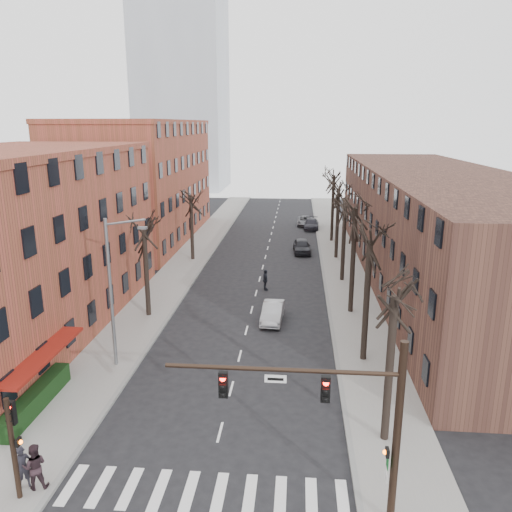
% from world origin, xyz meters
% --- Properties ---
extents(ground, '(160.00, 160.00, 0.00)m').
position_xyz_m(ground, '(0.00, 0.00, 0.00)').
color(ground, black).
rests_on(ground, ground).
extents(sidewalk_left, '(4.00, 90.00, 0.15)m').
position_xyz_m(sidewalk_left, '(-8.00, 35.00, 0.07)').
color(sidewalk_left, gray).
rests_on(sidewalk_left, ground).
extents(sidewalk_right, '(4.00, 90.00, 0.15)m').
position_xyz_m(sidewalk_right, '(8.00, 35.00, 0.07)').
color(sidewalk_right, gray).
rests_on(sidewalk_right, ground).
extents(building_left_near, '(12.00, 26.00, 12.00)m').
position_xyz_m(building_left_near, '(-16.00, 15.00, 6.00)').
color(building_left_near, brown).
rests_on(building_left_near, ground).
extents(building_left_far, '(12.00, 28.00, 14.00)m').
position_xyz_m(building_left_far, '(-16.00, 44.00, 7.00)').
color(building_left_far, brown).
rests_on(building_left_far, ground).
extents(building_right, '(12.00, 50.00, 10.00)m').
position_xyz_m(building_right, '(16.00, 30.00, 5.00)').
color(building_right, '#523126').
rests_on(building_right, ground).
extents(office_tower, '(18.00, 18.00, 60.00)m').
position_xyz_m(office_tower, '(-22.00, 95.00, 30.00)').
color(office_tower, '#B2B7BF').
rests_on(office_tower, ground).
extents(awning_left, '(1.20, 7.00, 0.15)m').
position_xyz_m(awning_left, '(-9.40, 6.00, 0.00)').
color(awning_left, maroon).
rests_on(awning_left, ground).
extents(hedge, '(0.80, 6.00, 1.00)m').
position_xyz_m(hedge, '(-9.50, 5.00, 0.65)').
color(hedge, black).
rests_on(hedge, sidewalk_left).
extents(tree_right_a, '(5.20, 5.20, 10.00)m').
position_xyz_m(tree_right_a, '(7.60, 4.00, 0.00)').
color(tree_right_a, black).
rests_on(tree_right_a, ground).
extents(tree_right_b, '(5.20, 5.20, 10.80)m').
position_xyz_m(tree_right_b, '(7.60, 12.00, 0.00)').
color(tree_right_b, black).
rests_on(tree_right_b, ground).
extents(tree_right_c, '(5.20, 5.20, 11.60)m').
position_xyz_m(tree_right_c, '(7.60, 20.00, 0.00)').
color(tree_right_c, black).
rests_on(tree_right_c, ground).
extents(tree_right_d, '(5.20, 5.20, 10.00)m').
position_xyz_m(tree_right_d, '(7.60, 28.00, 0.00)').
color(tree_right_d, black).
rests_on(tree_right_d, ground).
extents(tree_right_e, '(5.20, 5.20, 10.80)m').
position_xyz_m(tree_right_e, '(7.60, 36.00, 0.00)').
color(tree_right_e, black).
rests_on(tree_right_e, ground).
extents(tree_right_f, '(5.20, 5.20, 11.60)m').
position_xyz_m(tree_right_f, '(7.60, 44.00, 0.00)').
color(tree_right_f, black).
rests_on(tree_right_f, ground).
extents(tree_left_a, '(5.20, 5.20, 9.50)m').
position_xyz_m(tree_left_a, '(-7.60, 18.00, 0.00)').
color(tree_left_a, black).
rests_on(tree_left_a, ground).
extents(tree_left_b, '(5.20, 5.20, 9.50)m').
position_xyz_m(tree_left_b, '(-7.60, 34.00, 0.00)').
color(tree_left_b, black).
rests_on(tree_left_b, ground).
extents(signal_mast_arm, '(8.14, 0.30, 7.20)m').
position_xyz_m(signal_mast_arm, '(5.45, -1.00, 4.40)').
color(signal_mast_arm, black).
rests_on(signal_mast_arm, ground).
extents(signal_pole_left, '(0.47, 0.44, 4.40)m').
position_xyz_m(signal_pole_left, '(-6.99, -0.95, 2.61)').
color(signal_pole_left, black).
rests_on(signal_pole_left, ground).
extents(streetlight, '(2.45, 0.22, 9.03)m').
position_xyz_m(streetlight, '(-7.03, 10.00, 5.01)').
color(streetlight, slate).
rests_on(streetlight, ground).
extents(silver_sedan, '(1.68, 4.22, 1.36)m').
position_xyz_m(silver_sedan, '(1.75, 17.92, 0.68)').
color(silver_sedan, '#A4A6AB').
rests_on(silver_sedan, ground).
extents(parked_car_near, '(2.13, 4.66, 1.55)m').
position_xyz_m(parked_car_near, '(3.95, 38.16, 0.78)').
color(parked_car_near, black).
rests_on(parked_car_near, ground).
extents(parked_car_mid, '(2.14, 4.89, 1.40)m').
position_xyz_m(parked_car_mid, '(5.30, 51.39, 0.70)').
color(parked_car_mid, black).
rests_on(parked_car_mid, ground).
extents(parked_car_far, '(2.26, 4.66, 1.28)m').
position_xyz_m(parked_car_far, '(4.45, 53.90, 0.64)').
color(parked_car_far, slate).
rests_on(parked_car_far, ground).
extents(pedestrian_a, '(0.77, 0.71, 1.76)m').
position_xyz_m(pedestrian_a, '(-7.10, -0.43, 1.03)').
color(pedestrian_a, black).
rests_on(pedestrian_a, sidewalk_left).
extents(pedestrian_b, '(1.11, 0.97, 1.91)m').
position_xyz_m(pedestrian_b, '(-6.61, -0.43, 1.10)').
color(pedestrian_b, black).
rests_on(pedestrian_b, sidewalk_left).
extents(pedestrian_crossing, '(0.70, 1.16, 1.84)m').
position_xyz_m(pedestrian_crossing, '(0.74, 24.88, 0.92)').
color(pedestrian_crossing, black).
rests_on(pedestrian_crossing, ground).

